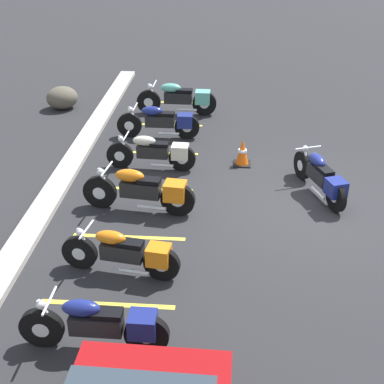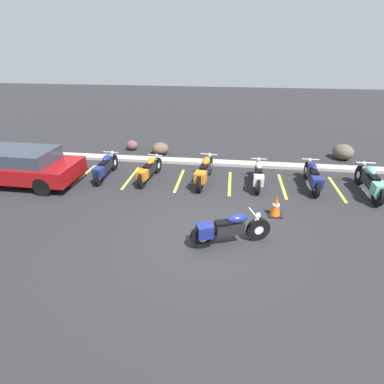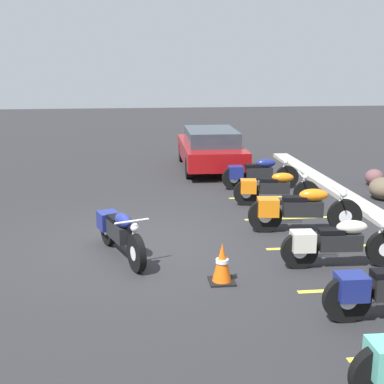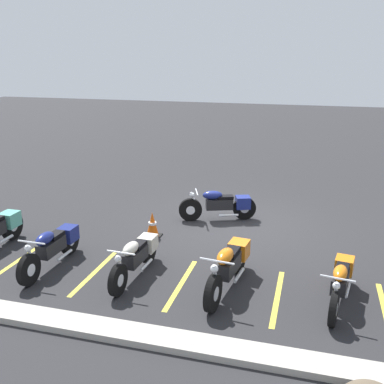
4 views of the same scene
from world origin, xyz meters
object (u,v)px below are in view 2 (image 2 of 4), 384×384
parked_bike_1 (149,170)px  landscape_rock_1 (132,145)px  landscape_rock_0 (160,149)px  motorcycle_navy_featured (227,229)px  parked_bike_5 (371,182)px  landscape_rock_2 (343,152)px  traffic_cone (276,206)px  car_red (19,166)px  parked_bike_4 (313,176)px  parked_bike_0 (105,167)px  parked_bike_3 (258,175)px  parked_bike_2 (204,171)px

parked_bike_1 → landscape_rock_1: parked_bike_1 is taller
landscape_rock_0 → landscape_rock_1: 1.57m
motorcycle_navy_featured → parked_bike_5: parked_bike_5 is taller
landscape_rock_2 → traffic_cone: 6.36m
traffic_cone → car_red: bearing=172.6°
motorcycle_navy_featured → traffic_cone: size_ratio=3.15×
parked_bike_4 → traffic_cone: 2.54m
traffic_cone → parked_bike_4: bearing=54.4°
motorcycle_navy_featured → car_red: bearing=139.5°
parked_bike_5 → landscape_rock_0: (-7.88, 3.13, -0.21)m
parked_bike_0 → parked_bike_3: (5.67, 0.01, -0.00)m
parked_bike_1 → landscape_rock_1: 3.82m
landscape_rock_0 → traffic_cone: traffic_cone is taller
parked_bike_1 → landscape_rock_0: bearing=13.6°
motorcycle_navy_featured → parked_bike_1: bearing=109.4°
parked_bike_2 → motorcycle_navy_featured: bearing=-158.8°
parked_bike_0 → car_red: car_red is taller
motorcycle_navy_featured → landscape_rock_2: bearing=34.5°
parked_bike_2 → parked_bike_4: bearing=-81.5°
landscape_rock_1 → car_red: bearing=-123.8°
parked_bike_0 → parked_bike_5: bearing=-90.7°
car_red → parked_bike_1: bearing=-168.8°
parked_bike_2 → landscape_rock_2: parked_bike_2 is taller
parked_bike_0 → landscape_rock_2: size_ratio=2.26×
motorcycle_navy_featured → traffic_cone: motorcycle_navy_featured is taller
parked_bike_0 → parked_bike_4: parked_bike_4 is taller
parked_bike_4 → parked_bike_3: bearing=92.8°
parked_bike_0 → traffic_cone: bearing=-107.4°
parked_bike_5 → traffic_cone: 3.71m
parked_bike_1 → parked_bike_5: bearing=-82.7°
parked_bike_3 → motorcycle_navy_featured: bearing=167.2°
parked_bike_3 → parked_bike_4: parked_bike_4 is taller
parked_bike_5 → car_red: (-12.18, -0.59, 0.20)m
parked_bike_5 → landscape_rock_0: 8.48m
landscape_rock_0 → landscape_rock_1: landscape_rock_0 is taller
parked_bike_1 → landscape_rock_0: (-0.25, 2.92, -0.15)m
car_red → landscape_rock_0: 5.70m
parked_bike_5 → landscape_rock_0: size_ratio=3.00×
parked_bike_0 → landscape_rock_0: parked_bike_0 is taller
car_red → landscape_rock_2: 13.09m
parked_bike_0 → traffic_cone: parked_bike_0 is taller
parked_bike_4 → parked_bike_5: size_ratio=0.93×
parked_bike_1 → traffic_cone: size_ratio=3.16×
car_red → landscape_rock_2: bearing=-160.2°
landscape_rock_2 → parked_bike_5: bearing=-93.7°
parked_bike_1 → parked_bike_2: parked_bike_2 is taller
parked_bike_1 → landscape_rock_2: 8.55m
parked_bike_3 → parked_bike_5: (3.67, -0.25, 0.05)m
parked_bike_5 → landscape_rock_2: bearing=-2.9°
parked_bike_3 → landscape_rock_0: parked_bike_3 is taller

